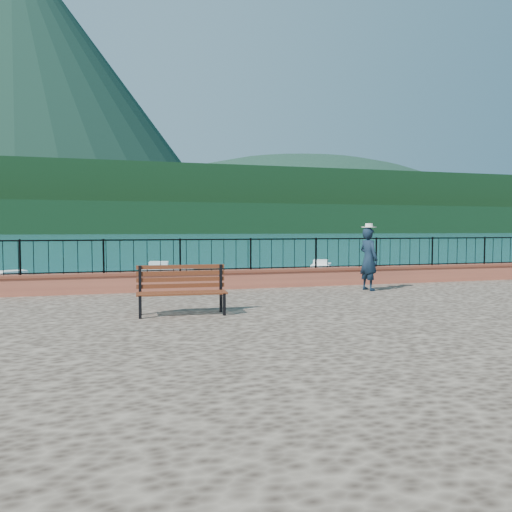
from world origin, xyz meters
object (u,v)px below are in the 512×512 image
person (369,259)px  boat_1 (228,280)px  boat_4 (167,267)px  boat_2 (352,272)px  boat_3 (24,277)px  boat_5 (321,264)px  park_bench (182,300)px  boat_0 (115,303)px

person → boat_1: bearing=-3.1°
boat_1 → boat_4: (-2.00, 10.07, 0.00)m
boat_1 → boat_2: size_ratio=1.04×
boat_3 → boat_4: (8.39, 5.03, 0.00)m
person → boat_2: person is taller
boat_1 → boat_5: (9.32, 9.30, 0.00)m
park_bench → boat_3: bearing=111.2°
park_bench → person: 6.60m
boat_3 → boat_1: bearing=-50.3°
boat_0 → boat_3: (-4.75, 11.43, 0.00)m
park_bench → boat_4: 24.40m
park_bench → boat_0: bearing=103.4°
boat_0 → boat_2: bearing=-1.0°
boat_2 → boat_3: same height
boat_0 → person: bearing=-68.2°
park_bench → boat_1: 14.88m
boat_5 → boat_3: bearing=130.5°
park_bench → boat_3: size_ratio=0.55×
person → park_bench: bearing=102.9°
boat_3 → park_bench: bearing=-96.9°
boat_2 → boat_5: size_ratio=1.25×
park_bench → boat_3: (-6.09, 19.24, -1.12)m
boat_0 → boat_4: (3.64, 16.46, 0.00)m
boat_0 → boat_4: same height
boat_0 → boat_5: 21.68m
park_bench → boat_1: size_ratio=0.46×
boat_0 → boat_1: same height
boat_4 → person: bearing=-69.9°
boat_3 → boat_4: 9.78m
park_bench → boat_0: park_bench is taller
boat_1 → boat_4: same height
boat_3 → boat_5: bearing=-12.3°
person → boat_3: person is taller
boat_1 → boat_5: bearing=67.5°
boat_3 → boat_5: 20.16m
person → boat_1: size_ratio=0.44×
boat_2 → boat_5: (0.95, 6.80, 0.00)m
boat_0 → boat_3: same height
boat_1 → boat_2: same height
boat_1 → boat_5: size_ratio=1.30×
park_bench → person: size_ratio=1.03×
park_bench → boat_0: (-1.34, 7.81, -1.12)m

